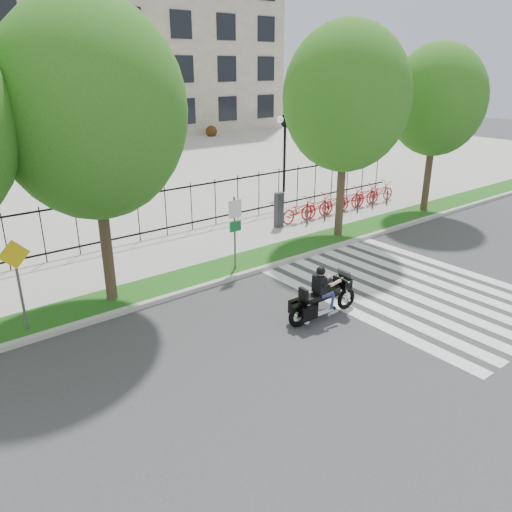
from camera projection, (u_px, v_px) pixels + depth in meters
ground at (299, 337)px, 13.04m from camera, size 120.00×120.00×0.00m
curb at (212, 284)px, 16.02m from camera, size 60.00×0.20×0.15m
grass_verge at (198, 276)px, 16.64m from camera, size 60.00×1.50×0.15m
sidewalk at (162, 255)px, 18.48m from camera, size 60.00×3.50×0.15m
plaza at (28, 177)px, 31.35m from camera, size 80.00×34.00×0.10m
crosswalk_stripes at (410, 289)px, 15.83m from camera, size 5.70×8.00×0.01m
iron_fence at (138, 217)px, 19.37m from camera, size 30.00×0.06×2.00m
lamp_post_right at (285, 135)px, 26.47m from camera, size 1.06×0.70×4.25m
street_tree_1 at (91, 110)px, 12.95m from camera, size 5.02×5.02×8.30m
street_tree_2 at (346, 98)px, 18.62m from camera, size 4.80×4.80×8.13m
street_tree_3 at (437, 100)px, 22.19m from camera, size 4.28×4.28×7.51m
bike_share_station at (341, 201)px, 23.51m from camera, size 7.86×0.88×1.50m
sign_pole_regulatory at (235, 224)px, 16.52m from camera, size 0.50×0.09×2.50m
sign_pole_warning at (17, 273)px, 12.59m from camera, size 0.78×0.09×2.49m
motorcycle_rider at (323, 297)px, 13.85m from camera, size 2.46×0.74×1.89m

